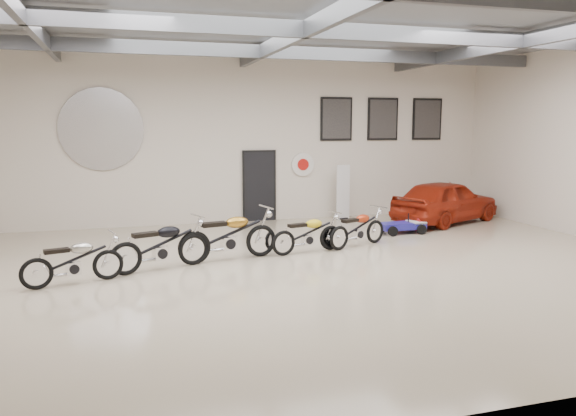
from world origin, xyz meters
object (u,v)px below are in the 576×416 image
object	(u,v)px
motorcycle_black	(160,244)
vintage_car	(446,201)
motorcycle_yellow	(308,233)
go_kart	(406,223)
banner_stand	(343,191)
motorcycle_red	(358,228)
motorcycle_gold	(229,234)
motorcycle_silver	(73,260)

from	to	relation	value
motorcycle_black	vintage_car	size ratio (longest dim) A/B	0.54
motorcycle_yellow	go_kart	size ratio (longest dim) A/B	1.17
banner_stand	motorcycle_red	world-z (taller)	banner_stand
motorcycle_black	vintage_car	xyz separation A→B (m)	(8.61, 3.20, 0.12)
motorcycle_gold	vintage_car	distance (m)	7.66
motorcycle_silver	motorcycle_yellow	xyz separation A→B (m)	(4.98, 1.21, -0.00)
motorcycle_silver	motorcycle_yellow	world-z (taller)	motorcycle_silver
banner_stand	motorcycle_yellow	world-z (taller)	banner_stand
motorcycle_gold	motorcycle_red	size ratio (longest dim) A/B	1.23
motorcycle_red	go_kart	distance (m)	2.30
motorcycle_gold	motorcycle_red	xyz separation A→B (m)	(3.26, 0.48, -0.11)
motorcycle_yellow	motorcycle_red	xyz separation A→B (m)	(1.38, 0.28, 0.00)
motorcycle_red	go_kart	xyz separation A→B (m)	(1.96, 1.19, -0.19)
motorcycle_silver	motorcycle_black	bearing A→B (deg)	5.42
motorcycle_silver	motorcycle_red	size ratio (longest dim) A/B	1.00
banner_stand	motorcycle_red	distance (m)	4.02
motorcycle_silver	banner_stand	bearing A→B (deg)	20.20
banner_stand	motorcycle_black	distance (m)	7.56
motorcycle_yellow	go_kart	distance (m)	3.65
motorcycle_red	vintage_car	xyz separation A→B (m)	(3.88, 2.32, 0.18)
motorcycle_gold	motorcycle_black	bearing A→B (deg)	-176.15
motorcycle_red	motorcycle_silver	bearing A→B (deg)	170.03
motorcycle_yellow	vintage_car	size ratio (longest dim) A/B	0.47
banner_stand	motorcycle_yellow	bearing A→B (deg)	-136.24
motorcycle_gold	go_kart	world-z (taller)	motorcycle_gold
motorcycle_gold	motorcycle_yellow	size ratio (longest dim) A/B	1.24
motorcycle_silver	motorcycle_red	xyz separation A→B (m)	(6.36, 1.49, -0.00)
motorcycle_gold	motorcycle_yellow	xyz separation A→B (m)	(1.88, 0.20, -0.11)
motorcycle_black	motorcycle_gold	size ratio (longest dim) A/B	0.93
motorcycle_yellow	vintage_car	distance (m)	5.87
motorcycle_red	motorcycle_yellow	bearing A→B (deg)	168.49
banner_stand	vintage_car	size ratio (longest dim) A/B	0.46
banner_stand	motorcycle_gold	xyz separation A→B (m)	(-4.43, -4.30, -0.30)
go_kart	vintage_car	size ratio (longest dim) A/B	0.40
vintage_car	motorcycle_yellow	bearing A→B (deg)	92.72
motorcycle_silver	vintage_car	xyz separation A→B (m)	(10.24, 3.81, 0.18)
motorcycle_red	motorcycle_gold	bearing A→B (deg)	165.23
banner_stand	motorcycle_gold	size ratio (longest dim) A/B	0.79
motorcycle_silver	go_kart	size ratio (longest dim) A/B	1.18
banner_stand	motorcycle_yellow	size ratio (longest dim) A/B	0.98
banner_stand	motorcycle_gold	world-z (taller)	banner_stand
banner_stand	vintage_car	distance (m)	3.10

